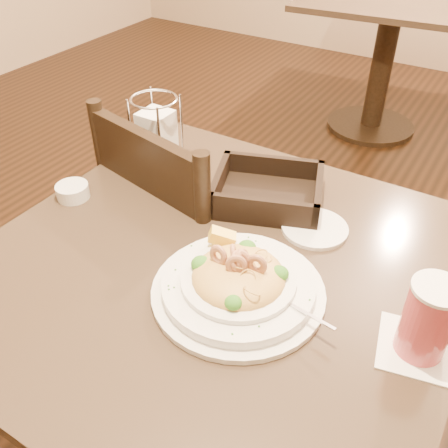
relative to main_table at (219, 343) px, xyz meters
The scene contains 9 objects.
main_table is the anchor object (origin of this frame).
background_table 2.29m from the main_table, 98.03° to the left, with size 0.98×0.98×0.77m.
dining_chair_near 0.36m from the main_table, 133.72° to the left, with size 0.50×0.50×0.93m.
pasta_bowl 0.29m from the main_table, 35.22° to the right, with size 0.35×0.31×0.10m.
drink_glass 0.49m from the main_table, ahead, with size 0.15×0.15×0.14m.
bread_basket 0.35m from the main_table, 93.93° to the left, with size 0.29×0.26×0.06m.
napkin_caddy 0.51m from the main_table, 144.01° to the left, with size 0.11×0.11×0.18m.
side_plate 0.33m from the main_table, 58.32° to the left, with size 0.14×0.14×0.01m, color white.
butter_ramekin 0.48m from the main_table, behind, with size 0.07×0.07×0.03m, color white.
Camera 1 is at (0.39, -0.61, 1.41)m, focal length 40.00 mm.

